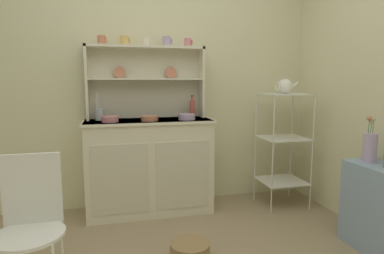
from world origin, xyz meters
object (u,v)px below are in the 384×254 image
Objects in this scene: side_shelf_blue at (378,209)px; cup_terracotta_0 at (102,40)px; porcelain_teapot at (285,86)px; jam_bottle at (192,108)px; utensil_jar at (100,114)px; bowl_mixing_large at (110,119)px; wire_chair at (30,218)px; hutch_shelf_unit at (146,76)px; flower_vase at (370,146)px; hutch_cabinet at (149,165)px; bakers_rack at (283,137)px; floor_basket at (190,252)px.

side_shelf_blue is 7.55× the size of cup_terracotta_0.
porcelain_teapot is (-0.23, 0.98, 0.87)m from side_shelf_blue.
utensil_jar reaches higher than jam_bottle.
side_shelf_blue is 1.75m from jam_bottle.
wire_chair is at bearing -110.75° from bowl_mixing_large.
hutch_shelf_unit is 1.99m from flower_vase.
bowl_mixing_large is 2.09m from flower_vase.
bakers_rack is (1.30, -0.14, 0.24)m from hutch_cabinet.
hutch_cabinet is at bearing -10.09° from utensil_jar.
bakers_rack reaches higher than bowl_mixing_large.
cup_terracotta_0 reaches higher than jam_bottle.
bakers_rack is at bearing 8.09° from wire_chair.
hutch_shelf_unit is at bearing 139.80° from side_shelf_blue.
hutch_shelf_unit is 0.54m from jam_bottle.
cup_terracotta_0 is (-0.56, 1.06, 1.53)m from floor_basket.
cup_terracotta_0 reaches higher than wire_chair.
cup_terracotta_0 is at bearing 177.51° from jam_bottle.
jam_bottle reaches higher than flower_vase.
flower_vase reaches higher than wire_chair.
bakers_rack is 0.90m from flower_vase.
wire_chair is at bearing -175.30° from flower_vase.
flower_vase is (1.09, -1.09, -0.21)m from jam_bottle.
hutch_shelf_unit is at bearing 166.84° from bakers_rack.
hutch_shelf_unit reaches higher than utensil_jar.
flower_vase is (1.92, -1.13, -0.84)m from cup_terracotta_0.
jam_bottle reaches higher than side_shelf_blue.
floor_basket is 3.27× the size of cup_terracotta_0.
bowl_mixing_large is (-1.64, 0.07, 0.22)m from bakers_rack.
hutch_shelf_unit is 1.73m from wire_chair.
utensil_jar is 1.77m from porcelain_teapot.
porcelain_teapot is at bearing -2.31° from bowl_mixing_large.
side_shelf_blue is (1.53, -1.12, -0.13)m from hutch_cabinet.
cup_terracotta_0 reaches higher than floor_basket.
utensil_jar is at bearing 120.45° from floor_basket.
bowl_mixing_large is at bearing 120.27° from floor_basket.
hutch_shelf_unit reaches higher than side_shelf_blue.
hutch_shelf_unit reaches higher than hutch_cabinet.
porcelain_teapot is (2.07, 1.05, 0.67)m from wire_chair.
cup_terracotta_0 reaches higher than side_shelf_blue.
hutch_cabinet is 1.06× the size of bakers_rack.
utensil_jar is (-0.04, -0.04, -0.66)m from cup_terracotta_0.
porcelain_teapot reaches higher than utensil_jar.
porcelain_teapot is at bearing -7.13° from utensil_jar.
bakers_rack is at bearing -14.63° from jam_bottle.
flower_vase is (2.29, 0.19, 0.24)m from wire_chair.
floor_basket is (0.16, -1.11, -1.21)m from hutch_shelf_unit.
wire_chair is 1.74m from cup_terracotta_0.
hutch_shelf_unit is at bearing 34.70° from bowl_mixing_large.
wire_chair is 1.38m from utensil_jar.
bakers_rack is 3.22× the size of flower_vase.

